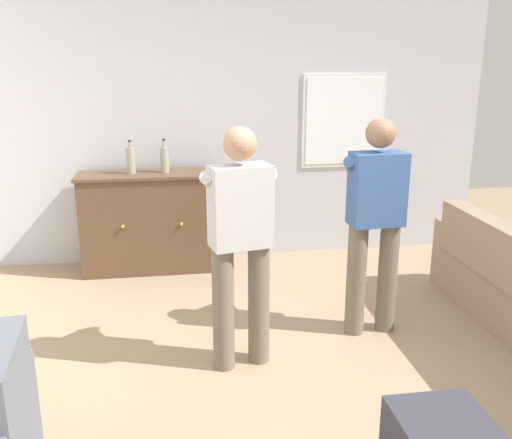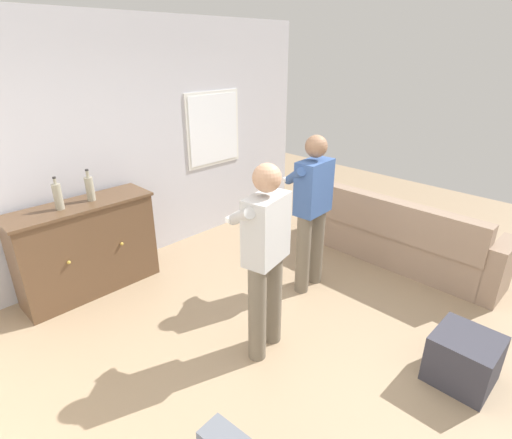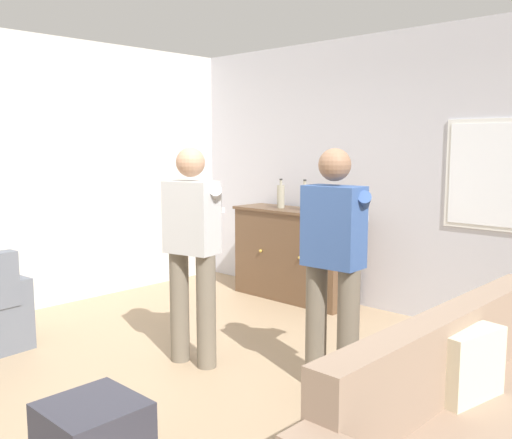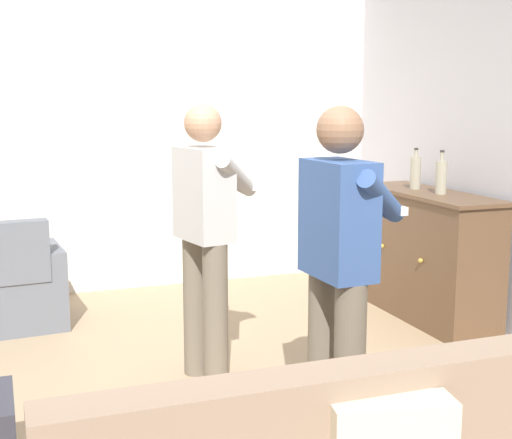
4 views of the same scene
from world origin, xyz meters
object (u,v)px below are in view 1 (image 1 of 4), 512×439
object	(u,v)px
person_standing_left	(240,238)
person_standing_right	(375,217)
bottle_wine_green	(131,160)
sideboard_cabinet	(153,222)
bottle_liquor_amber	(164,159)

from	to	relation	value
person_standing_left	person_standing_right	bearing A→B (deg)	18.07
bottle_wine_green	sideboard_cabinet	bearing A→B (deg)	3.49
bottle_liquor_amber	person_standing_right	size ratio (longest dim) A/B	0.20
bottle_wine_green	person_standing_left	size ratio (longest dim) A/B	0.19
bottle_liquor_amber	person_standing_right	xyz separation A→B (m)	(1.57, -1.63, -0.19)
bottle_liquor_amber	sideboard_cabinet	bearing A→B (deg)	-177.28
bottle_wine_green	person_standing_right	world-z (taller)	person_standing_right
sideboard_cabinet	person_standing_left	size ratio (longest dim) A/B	0.85
bottle_liquor_amber	person_standing_left	distance (m)	2.05
bottle_liquor_amber	person_standing_left	bearing A→B (deg)	-75.93
person_standing_left	bottle_liquor_amber	bearing A→B (deg)	104.07
bottle_liquor_amber	person_standing_right	world-z (taller)	person_standing_right
sideboard_cabinet	person_standing_right	distance (m)	2.40
sideboard_cabinet	person_standing_left	world-z (taller)	person_standing_left
sideboard_cabinet	person_standing_right	xyz separation A→B (m)	(1.71, -1.63, 0.44)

